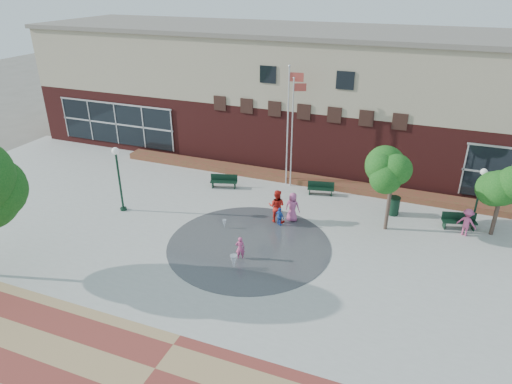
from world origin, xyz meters
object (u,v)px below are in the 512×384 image
(child_splash, at_px, (240,248))
(flagpole_left, at_px, (293,128))
(bench_left, at_px, (224,184))
(trash_can, at_px, (394,206))
(flagpole_right, at_px, (289,121))

(child_splash, bearing_deg, flagpole_left, -107.60)
(bench_left, distance_m, trash_can, 10.71)
(child_splash, bearing_deg, trash_can, -150.28)
(flagpole_left, height_order, flagpole_right, flagpole_right)
(bench_left, relative_size, trash_can, 1.64)
(bench_left, xyz_separation_m, trash_can, (10.70, 0.24, 0.28))
(flagpole_right, distance_m, child_splash, 10.03)
(bench_left, relative_size, child_splash, 1.48)
(flagpole_right, height_order, bench_left, flagpole_right)
(flagpole_left, height_order, child_splash, flagpole_left)
(flagpole_left, relative_size, bench_left, 3.92)
(child_splash, bearing_deg, bench_left, -78.85)
(bench_left, bearing_deg, flagpole_right, 13.07)
(trash_can, bearing_deg, flagpole_right, 165.43)
(trash_can, xyz_separation_m, child_splash, (-6.44, -7.45, 0.05))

